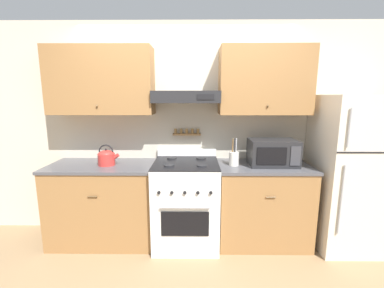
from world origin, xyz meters
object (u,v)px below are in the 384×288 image
(tea_kettle, at_px, (107,157))
(microwave, at_px, (273,153))
(stove_range, at_px, (186,202))
(refrigerator, at_px, (349,173))
(utensil_crock, at_px, (234,158))

(tea_kettle, bearing_deg, microwave, 0.55)
(stove_range, bearing_deg, refrigerator, -0.39)
(stove_range, relative_size, refrigerator, 0.62)
(stove_range, relative_size, utensil_crock, 3.42)
(stove_range, bearing_deg, tea_kettle, 178.95)
(stove_range, height_order, refrigerator, refrigerator)
(stove_range, relative_size, tea_kettle, 4.37)
(utensil_crock, bearing_deg, stove_range, -178.25)
(refrigerator, distance_m, tea_kettle, 2.72)
(refrigerator, bearing_deg, utensil_crock, 178.71)
(tea_kettle, relative_size, microwave, 0.46)
(refrigerator, xyz_separation_m, tea_kettle, (-2.72, 0.03, 0.16))
(microwave, bearing_deg, tea_kettle, -179.45)
(utensil_crock, bearing_deg, tea_kettle, -180.00)
(microwave, distance_m, utensil_crock, 0.44)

